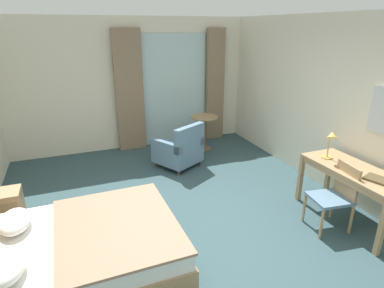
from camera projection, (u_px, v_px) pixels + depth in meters
ground at (191, 234)px, 4.21m from camera, size 5.69×7.49×0.10m
wall_back at (132, 85)px, 6.76m from camera, size 5.29×0.12×2.73m
wall_right at (357, 112)px, 4.61m from camera, size 0.12×7.09×2.73m
balcony_glass_door at (173, 90)px, 7.05m from camera, size 1.53×0.02×2.40m
curtain_panel_left at (130, 92)px, 6.61m from camera, size 0.58×0.10×2.51m
curtain_panel_right at (215, 86)px, 7.29m from camera, size 0.41×0.10×2.51m
bed at (81, 249)px, 3.47m from camera, size 2.05×1.65×0.99m
nightstand at (5, 208)px, 4.27m from camera, size 0.45×0.38×0.48m
writing_desk at (355, 175)px, 4.22m from camera, size 0.63×1.45×0.76m
desk_chair at (336, 193)px, 4.12m from camera, size 0.53×0.49×0.89m
desk_lamp at (331, 139)px, 4.37m from camera, size 0.25×0.27×0.47m
closed_book at (378, 179)px, 3.88m from camera, size 0.30×0.34×0.03m
armchair_by_window at (180, 150)px, 6.01m from camera, size 0.97×0.97×0.86m
round_cafe_table at (204, 126)px, 6.80m from camera, size 0.57×0.57×0.75m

